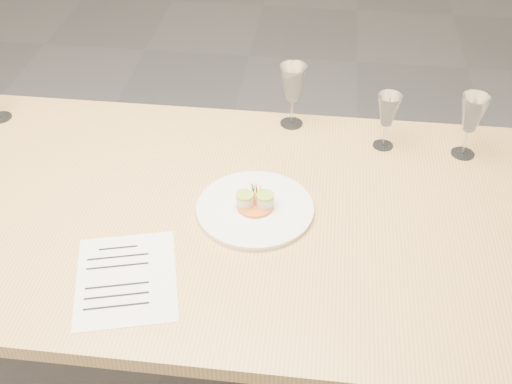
# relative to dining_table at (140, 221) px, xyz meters

# --- Properties ---
(ground) EXTENTS (7.00, 7.00, 0.00)m
(ground) POSITION_rel_dining_table_xyz_m (0.00, 0.00, -0.68)
(ground) COLOR slate
(ground) RESTS_ON ground
(dining_table) EXTENTS (2.40, 1.00, 0.75)m
(dining_table) POSITION_rel_dining_table_xyz_m (0.00, 0.00, 0.00)
(dining_table) COLOR tan
(dining_table) RESTS_ON ground
(dinner_plate) EXTENTS (0.31, 0.31, 0.08)m
(dinner_plate) POSITION_rel_dining_table_xyz_m (0.32, 0.00, 0.08)
(dinner_plate) COLOR white
(dinner_plate) RESTS_ON dining_table
(recipe_sheet) EXTENTS (0.30, 0.35, 0.00)m
(recipe_sheet) POSITION_rel_dining_table_xyz_m (0.05, -0.27, 0.07)
(recipe_sheet) COLOR white
(recipe_sheet) RESTS_ON dining_table
(wine_glass_1) EXTENTS (0.08, 0.08, 0.20)m
(wine_glass_1) POSITION_rel_dining_table_xyz_m (0.39, 0.44, 0.21)
(wine_glass_1) COLOR white
(wine_glass_1) RESTS_ON dining_table
(wine_glass_2) EXTENTS (0.07, 0.07, 0.18)m
(wine_glass_2) POSITION_rel_dining_table_xyz_m (0.67, 0.35, 0.19)
(wine_glass_2) COLOR white
(wine_glass_2) RESTS_ON dining_table
(wine_glass_3) EXTENTS (0.08, 0.08, 0.20)m
(wine_glass_3) POSITION_rel_dining_table_xyz_m (0.90, 0.34, 0.21)
(wine_glass_3) COLOR white
(wine_glass_3) RESTS_ON dining_table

